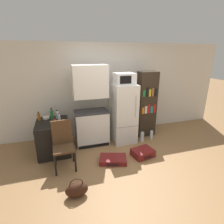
% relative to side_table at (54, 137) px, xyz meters
% --- Properties ---
extents(ground_plane, '(24.00, 24.00, 0.00)m').
position_rel_side_table_xyz_m(ground_plane, '(1.54, -1.20, -0.37)').
color(ground_plane, olive).
extents(wall_back, '(6.40, 0.10, 2.44)m').
position_rel_side_table_xyz_m(wall_back, '(1.74, 0.80, 0.85)').
color(wall_back, silver).
rests_on(wall_back, ground_plane).
extents(side_table, '(0.69, 0.79, 0.74)m').
position_rel_side_table_xyz_m(side_table, '(0.00, 0.00, 0.00)').
color(side_table, black).
rests_on(side_table, ground_plane).
extents(kitchen_hutch, '(0.80, 0.49, 1.93)m').
position_rel_side_table_xyz_m(kitchen_hutch, '(0.90, 0.16, 0.54)').
color(kitchen_hutch, white).
rests_on(kitchen_hutch, ground_plane).
extents(refrigerator, '(0.56, 0.64, 1.48)m').
position_rel_side_table_xyz_m(refrigerator, '(1.71, 0.09, 0.37)').
color(refrigerator, silver).
rests_on(refrigerator, ground_plane).
extents(microwave, '(0.47, 0.41, 0.26)m').
position_rel_side_table_xyz_m(microwave, '(1.71, 0.09, 1.24)').
color(microwave, silver).
rests_on(microwave, refrigerator).
extents(bookshelf, '(0.49, 0.32, 1.74)m').
position_rel_side_table_xyz_m(bookshelf, '(2.41, 0.24, 0.50)').
color(bookshelf, '#2D2319').
rests_on(bookshelf, ground_plane).
extents(bottle_ketchup_red, '(0.07, 0.07, 0.15)m').
position_rel_side_table_xyz_m(bottle_ketchup_red, '(0.06, -0.19, 0.43)').
color(bottle_ketchup_red, '#AD1914').
rests_on(bottle_ketchup_red, side_table).
extents(bottle_green_tall, '(0.07, 0.07, 0.28)m').
position_rel_side_table_xyz_m(bottle_green_tall, '(0.01, 0.13, 0.49)').
color(bottle_green_tall, '#1E6028').
rests_on(bottle_green_tall, side_table).
extents(bottle_milk_white, '(0.08, 0.08, 0.20)m').
position_rel_side_table_xyz_m(bottle_milk_white, '(0.12, 0.19, 0.46)').
color(bottle_milk_white, white).
rests_on(bottle_milk_white, side_table).
extents(bottle_amber_beer, '(0.07, 0.07, 0.20)m').
position_rel_side_table_xyz_m(bottle_amber_beer, '(-0.27, 0.19, 0.45)').
color(bottle_amber_beer, brown).
rests_on(bottle_amber_beer, side_table).
extents(bottle_clear_short, '(0.06, 0.06, 0.14)m').
position_rel_side_table_xyz_m(bottle_clear_short, '(0.15, 0.11, 0.43)').
color(bottle_clear_short, silver).
rests_on(bottle_clear_short, side_table).
extents(bowl, '(0.15, 0.15, 0.04)m').
position_rel_side_table_xyz_m(bowl, '(-0.13, 0.25, 0.39)').
color(bowl, silver).
rests_on(bowl, side_table).
extents(chair, '(0.42, 0.42, 0.96)m').
position_rel_side_table_xyz_m(chair, '(0.19, -0.61, 0.18)').
color(chair, black).
rests_on(chair, ground_plane).
extents(suitcase_large_flat, '(0.64, 0.51, 0.10)m').
position_rel_side_table_xyz_m(suitcase_large_flat, '(1.17, -0.77, -0.32)').
color(suitcase_large_flat, maroon).
rests_on(suitcase_large_flat, ground_plane).
extents(suitcase_small_flat, '(0.51, 0.43, 0.16)m').
position_rel_side_table_xyz_m(suitcase_small_flat, '(1.86, -0.75, -0.29)').
color(suitcase_small_flat, maroon).
rests_on(suitcase_small_flat, ground_plane).
extents(handbag, '(0.36, 0.20, 0.33)m').
position_rel_side_table_xyz_m(handbag, '(0.34, -1.50, -0.25)').
color(handbag, '#33190F').
rests_on(handbag, ground_plane).
extents(water_bottle_front, '(0.09, 0.09, 0.32)m').
position_rel_side_table_xyz_m(water_bottle_front, '(2.15, -0.13, -0.24)').
color(water_bottle_front, silver).
rests_on(water_bottle_front, ground_plane).
extents(water_bottle_middle, '(0.08, 0.08, 0.29)m').
position_rel_side_table_xyz_m(water_bottle_middle, '(2.45, -0.08, -0.25)').
color(water_bottle_middle, silver).
rests_on(water_bottle_middle, ground_plane).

